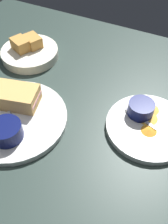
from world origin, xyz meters
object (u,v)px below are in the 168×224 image
Objects in this scene: ramekin_dark_sauce at (6,131)px; spoon_by_gravy_ramekin at (134,114)px; spoon_by_dark_ramekin at (10,117)px; sandwich_half_near at (14,96)px; bread_basket_rear at (29,52)px; ramekin_light_gravy at (141,108)px; plate_chips_companion at (148,127)px; plate_sandwich_main at (15,119)px.

ramekin_dark_sauce is 32.83cm from spoon_by_gravy_ramekin.
spoon_by_dark_ramekin is (-3.25, 4.99, -1.81)cm from ramekin_dark_sauce.
sandwich_half_near reaches higher than spoon_by_gravy_ramekin.
ramekin_light_gravy is at bearing -13.08° from bread_basket_rear.
bread_basket_rear is (-11.44, 26.15, 0.05)cm from spoon_by_dark_ramekin.
sandwich_half_near reaches higher than spoon_by_dark_ramekin.
spoon_by_dark_ramekin is 0.48× the size of bread_basket_rear.
plate_chips_companion is at bearing 31.85° from ramekin_dark_sauce.
plate_chips_companion is 1.16× the size of bread_basket_rear.
spoon_by_dark_ramekin reaches higher than plate_chips_companion.
ramekin_light_gravy reaches higher than plate_sandwich_main.
plate_sandwich_main is 4.10× the size of ramekin_light_gravy.
sandwich_half_near is 1.60× the size of spoon_by_dark_ramekin.
spoon_by_dark_ramekin and spoon_by_gravy_ramekin have the same top height.
bread_basket_rear reaches higher than spoon_by_dark_ramekin.
plate_sandwich_main is at bearing 43.83° from spoon_by_dark_ramekin.
ramekin_dark_sauce reaches higher than spoon_by_dark_ramekin.
bread_basket_rear reaches higher than plate_sandwich_main.
spoon_by_gravy_ramekin is 41.82cm from bread_basket_rear.
ramekin_light_gravy reaches higher than spoon_by_dark_ramekin.
plate_sandwich_main is at bearing 112.81° from ramekin_dark_sauce.
spoon_by_dark_ramekin is at bearing -152.08° from spoon_by_gravy_ramekin.
ramekin_dark_sauce reaches higher than spoon_by_gravy_ramekin.
spoon_by_dark_ramekin is at bearing -136.17° from plate_sandwich_main.
ramekin_dark_sauce is at bearing -63.07° from sandwich_half_near.
sandwich_half_near is 11.53cm from ramekin_dark_sauce.
spoon_by_dark_ramekin is 0.41× the size of plate_chips_companion.
ramekin_light_gravy is 0.70× the size of spoon_by_gravy_ramekin.
spoon_by_dark_ramekin is 32.77cm from spoon_by_gravy_ramekin.
sandwich_half_near reaches higher than plate_chips_companion.
sandwich_half_near is 33.99cm from ramekin_light_gravy.
ramekin_dark_sauce is at bearing -148.15° from plate_chips_companion.
plate_chips_companion is (32.59, 12.96, 0.00)cm from plate_sandwich_main.
ramekin_light_gravy is at bearing 19.25° from sandwich_half_near.
spoon_by_gravy_ramekin is at bearing 27.92° from spoon_by_dark_ramekin.
ramekin_dark_sauce is 34.40cm from ramekin_light_gravy.
ramekin_light_gravy is at bearing 38.64° from ramekin_dark_sauce.
plate_sandwich_main is 31.70cm from spoon_by_gravy_ramekin.
spoon_by_dark_ramekin is 0.93× the size of spoon_by_gravy_ramekin.
spoon_by_gravy_ramekin is at bearing -135.42° from ramekin_light_gravy.
ramekin_light_gravy reaches higher than plate_chips_companion.
spoon_by_dark_ramekin is at bearing -151.30° from ramekin_light_gravy.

